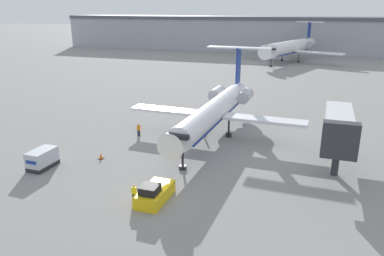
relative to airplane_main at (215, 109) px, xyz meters
name	(u,v)px	position (x,y,z in m)	size (l,w,h in m)	color
ground_plane	(153,201)	(-0.32, -18.28, -3.60)	(600.00, 600.00, 0.00)	gray
terminal_building	(290,35)	(-0.32, 101.72, 2.82)	(180.00, 16.80, 12.78)	#9EA3AD
airplane_main	(215,109)	(0.00, 0.00, 0.00)	(22.94, 27.07, 10.31)	white
pushback_tug	(155,193)	(-0.22, -18.10, -2.92)	(2.10, 4.38, 1.82)	yellow
luggage_cart	(42,159)	(-14.14, -15.57, -2.61)	(1.76, 3.23, 1.96)	#232326
worker_near_tug	(134,193)	(-1.73, -18.97, -2.73)	(0.40, 0.24, 1.67)	#232838
worker_by_wing	(139,130)	(-9.35, -3.15, -2.75)	(0.40, 0.24, 1.64)	#232838
traffic_cone_left	(101,156)	(-9.75, -11.52, -3.30)	(0.55, 0.55, 0.62)	black
airplane_parked_far_left	(290,48)	(2.33, 74.45, 0.73)	(31.39, 32.60, 11.51)	white
jet_bridge	(339,127)	(14.51, -5.62, 0.85)	(3.20, 10.47, 6.19)	#2D2D33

